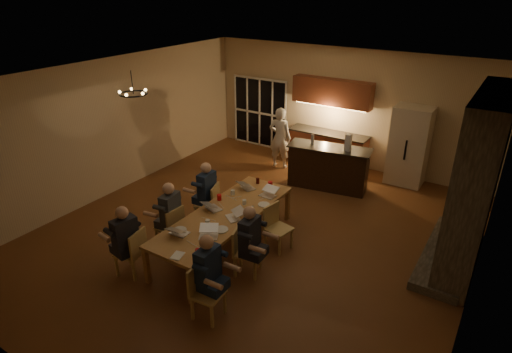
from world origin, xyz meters
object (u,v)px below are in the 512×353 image
(bar_island, at_px, (328,167))
(chair_left_mid, at_px, (169,227))
(mug_front, at_px, (208,222))
(redcup_mid, at_px, (219,197))
(redcup_far, at_px, (270,184))
(plate_left, at_px, (180,230))
(person_right_near, at_px, (208,274))
(plate_far, at_px, (264,204))
(person_right_mid, at_px, (250,242))
(redcup_near, at_px, (198,252))
(standing_person, at_px, (280,138))
(chair_right_far, at_px, (279,228))
(can_right, at_px, (252,209))
(laptop_c, at_px, (213,204))
(can_silver, at_px, (208,227))
(person_left_near, at_px, (126,242))
(chair_right_mid, at_px, (248,252))
(laptop_d, at_px, (233,213))
(laptop_e, at_px, (248,183))
(bar_bottle, at_px, (312,139))
(person_left_far, at_px, (207,193))
(chair_right_near, at_px, (208,293))
(laptop_a, at_px, (179,228))
(mug_mid, at_px, (244,202))
(bar_blender, at_px, (348,143))
(chandelier, at_px, (133,94))
(mug_back, at_px, (233,192))
(refrigerator, at_px, (409,146))
(can_cola, at_px, (258,181))
(dining_table, at_px, (225,230))
(chair_left_far, at_px, (207,203))
(chair_left_near, at_px, (130,252))
(plate_near, at_px, (221,230))
(person_left_mid, at_px, (171,216))
(laptop_f, at_px, (268,191))

(bar_island, bearing_deg, chair_left_mid, -119.70)
(mug_front, xyz_separation_m, redcup_mid, (-0.40, 0.88, 0.01))
(redcup_far, height_order, plate_left, redcup_far)
(person_right_near, height_order, plate_far, person_right_near)
(chair_left_mid, xyz_separation_m, person_right_mid, (1.81, 0.08, 0.24))
(bar_island, xyz_separation_m, redcup_near, (-0.14, -4.85, 0.27))
(person_right_mid, height_order, standing_person, standing_person)
(chair_right_far, distance_m, can_right, 0.63)
(chair_right_far, height_order, laptop_c, laptop_c)
(chair_right_far, xyz_separation_m, person_right_mid, (-0.00, -1.00, 0.24))
(can_silver, bearing_deg, person_left_near, -135.30)
(chair_right_mid, distance_m, laptop_d, 0.81)
(laptop_e, relative_size, bar_bottle, 1.33)
(standing_person, bearing_deg, person_left_far, 83.74)
(chair_right_near, xyz_separation_m, redcup_far, (-0.77, 3.12, 0.37))
(standing_person, bearing_deg, laptop_a, 89.96)
(mug_mid, bearing_deg, can_right, -29.64)
(laptop_a, relative_size, redcup_near, 2.67)
(chair_right_far, relative_size, mug_front, 8.90)
(bar_blender, bearing_deg, chandelier, -129.91)
(person_left_near, height_order, mug_back, person_left_near)
(chair_right_near, xyz_separation_m, person_right_near, (-0.08, 0.12, 0.24))
(refrigerator, relative_size, can_cola, 16.67)
(chair_right_far, relative_size, bar_blender, 2.20)
(person_left_near, distance_m, chandelier, 2.93)
(dining_table, relative_size, plate_far, 14.16)
(chair_left_far, bearing_deg, plate_far, 76.64)
(chair_left_near, relative_size, mug_mid, 8.90)
(dining_table, distance_m, chair_right_near, 1.91)
(bar_island, relative_size, plate_near, 7.76)
(chandelier, bearing_deg, laptop_e, 29.86)
(bar_bottle, bearing_deg, can_silver, -90.25)
(person_left_near, bearing_deg, person_right_mid, 133.03)
(chair_left_near, bearing_deg, bar_blender, 148.60)
(person_left_far, bearing_deg, person_right_near, 35.45)
(person_left_near, distance_m, person_left_mid, 1.08)
(laptop_f, distance_m, plate_near, 1.56)
(redcup_mid, bearing_deg, person_right_mid, -33.66)
(chair_left_near, height_order, person_left_far, person_left_far)
(laptop_f, height_order, plate_near, laptop_f)
(chair_right_near, xyz_separation_m, plate_far, (-0.46, 2.36, 0.31))
(chair_left_mid, relative_size, plate_near, 3.46)
(laptop_f, relative_size, can_right, 2.67)
(mug_front, bearing_deg, mug_back, 104.41)
(laptop_e, bearing_deg, mug_mid, 142.92)
(bar_island, xyz_separation_m, can_cola, (-0.76, -2.08, 0.27))
(bar_island, height_order, chandelier, chandelier)
(laptop_e, bearing_deg, laptop_f, -164.51)
(chair_right_mid, bearing_deg, redcup_mid, 38.26)
(person_left_mid, bearing_deg, person_left_far, 172.63)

